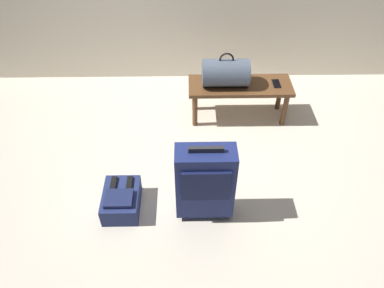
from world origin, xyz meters
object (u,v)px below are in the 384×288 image
duffel_bag_slate (226,73)px  suitcase_upright_navy (205,182)px  bench (240,89)px  backpack_navy (121,200)px  cell_phone (276,84)px

duffel_bag_slate → suitcase_upright_navy: bearing=-101.3°
bench → suitcase_upright_navy: 1.27m
duffel_bag_slate → backpack_navy: bearing=-127.7°
bench → backpack_navy: size_ratio=2.63×
duffel_bag_slate → suitcase_upright_navy: (-0.24, -1.21, -0.16)m
duffel_bag_slate → bench: bearing=0.0°
duffel_bag_slate → cell_phone: duffel_bag_slate is taller
bench → suitcase_upright_navy: bearing=-107.9°
bench → backpack_navy: 1.57m
cell_phone → suitcase_upright_navy: 1.42m
duffel_bag_slate → backpack_navy: duffel_bag_slate is taller
bench → cell_phone: cell_phone is taller
duffel_bag_slate → suitcase_upright_navy: 1.24m
backpack_navy → bench: bearing=47.9°
cell_phone → suitcase_upright_navy: size_ratio=0.20×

